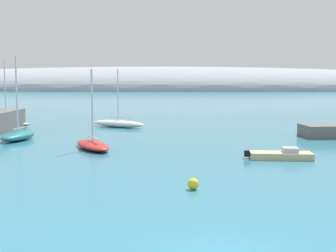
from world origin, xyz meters
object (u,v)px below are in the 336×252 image
(sailboat_red_near_shore, at_px, (93,144))
(sailboat_white_end_of_line, at_px, (118,123))
(sailboat_grey_mid_mooring, at_px, (7,124))
(mooring_buoy_yellow, at_px, (193,184))
(sailboat_teal_outer_mooring, at_px, (18,135))
(motorboat_sand_foreground, at_px, (281,155))

(sailboat_red_near_shore, relative_size, sailboat_white_end_of_line, 0.92)
(sailboat_red_near_shore, bearing_deg, sailboat_white_end_of_line, -27.82)
(sailboat_grey_mid_mooring, height_order, mooring_buoy_yellow, sailboat_grey_mid_mooring)
(sailboat_grey_mid_mooring, distance_m, sailboat_white_end_of_line, 14.52)
(sailboat_teal_outer_mooring, height_order, mooring_buoy_yellow, sailboat_teal_outer_mooring)
(sailboat_white_end_of_line, bearing_deg, sailboat_grey_mid_mooring, 32.66)
(sailboat_red_near_shore, bearing_deg, sailboat_teal_outer_mooring, 30.22)
(sailboat_grey_mid_mooring, xyz_separation_m, sailboat_teal_outer_mooring, (5.61, -11.52, 0.07))
(motorboat_sand_foreground, bearing_deg, sailboat_red_near_shore, 166.99)
(sailboat_red_near_shore, height_order, sailboat_grey_mid_mooring, sailboat_grey_mid_mooring)
(sailboat_white_end_of_line, height_order, motorboat_sand_foreground, sailboat_white_end_of_line)
(sailboat_red_near_shore, bearing_deg, mooring_buoy_yellow, -177.52)
(sailboat_red_near_shore, height_order, mooring_buoy_yellow, sailboat_red_near_shore)
(motorboat_sand_foreground, height_order, mooring_buoy_yellow, motorboat_sand_foreground)
(sailboat_grey_mid_mooring, height_order, sailboat_teal_outer_mooring, sailboat_grey_mid_mooring)
(sailboat_teal_outer_mooring, distance_m, motorboat_sand_foreground, 27.04)
(sailboat_teal_outer_mooring, xyz_separation_m, sailboat_white_end_of_line, (8.87, 12.68, -0.04))
(sailboat_teal_outer_mooring, relative_size, motorboat_sand_foreground, 1.60)
(sailboat_grey_mid_mooring, bearing_deg, sailboat_teal_outer_mooring, -83.85)
(sailboat_grey_mid_mooring, height_order, motorboat_sand_foreground, sailboat_grey_mid_mooring)
(motorboat_sand_foreground, bearing_deg, sailboat_white_end_of_line, 128.53)
(mooring_buoy_yellow, bearing_deg, sailboat_red_near_shore, 120.27)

